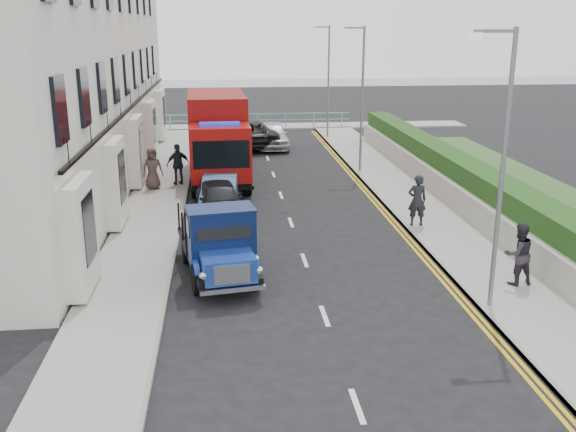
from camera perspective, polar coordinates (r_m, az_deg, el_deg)
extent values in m
plane|color=black|center=(18.16, 2.28, -6.17)|extent=(120.00, 120.00, 0.00)
cube|color=gray|center=(26.65, -11.64, 1.11)|extent=(2.40, 38.00, 0.12)
cube|color=gray|center=(27.60, 10.59, 1.71)|extent=(2.60, 38.00, 0.12)
cube|color=gray|center=(46.16, -2.81, 7.92)|extent=(30.00, 2.50, 0.12)
plane|color=slate|center=(76.93, -4.11, 11.35)|extent=(120.00, 120.00, 0.00)
cube|color=silver|center=(30.40, -20.09, 15.61)|extent=(6.00, 30.00, 14.00)
cube|color=black|center=(30.02, -13.53, 9.61)|extent=(0.12, 28.00, 0.10)
cube|color=#B2AD9E|center=(27.88, 13.21, 2.74)|extent=(0.30, 28.00, 1.00)
cube|color=#1A4616|center=(28.02, 14.62, 3.55)|extent=(1.20, 28.00, 1.70)
cube|color=#59B2A5|center=(45.23, -2.77, 9.05)|extent=(13.00, 0.08, 0.06)
cube|color=#59B2A5|center=(45.28, -2.77, 8.51)|extent=(13.00, 0.06, 0.05)
cylinder|color=slate|center=(16.43, 18.48, 3.34)|extent=(0.12, 0.12, 7.00)
cube|color=slate|center=(15.84, 17.93, 15.38)|extent=(1.00, 0.08, 0.08)
cube|color=beige|center=(15.65, 16.15, 15.07)|extent=(0.35, 0.18, 0.18)
cylinder|color=slate|center=(31.50, 6.60, 10.08)|extent=(0.12, 0.12, 7.00)
cube|color=slate|center=(31.19, 5.88, 16.30)|extent=(1.00, 0.08, 0.08)
cube|color=beige|center=(31.10, 4.94, 16.11)|extent=(0.35, 0.18, 0.18)
cylinder|color=slate|center=(41.27, 3.61, 11.69)|extent=(0.12, 0.12, 7.00)
cube|color=slate|center=(41.04, 2.98, 16.42)|extent=(1.00, 0.08, 0.08)
cube|color=beige|center=(40.97, 2.26, 16.27)|extent=(0.35, 0.18, 0.18)
cylinder|color=black|center=(17.58, -8.09, -5.60)|extent=(0.37, 0.89, 0.86)
cylinder|color=black|center=(17.81, -3.01, -5.15)|extent=(0.37, 0.89, 0.86)
cylinder|color=black|center=(19.93, -9.01, -2.93)|extent=(0.37, 0.89, 0.86)
cylinder|color=black|center=(20.13, -4.52, -2.57)|extent=(0.37, 0.89, 0.86)
cube|color=black|center=(18.80, -6.20, -3.62)|extent=(2.38, 4.54, 0.16)
cube|color=#1C3B9B|center=(17.14, -5.35, -4.48)|extent=(1.56, 1.38, 0.65)
cube|color=silver|center=(16.59, -4.99, -5.21)|extent=(0.95, 0.22, 0.50)
cube|color=#0C1A45|center=(17.93, -5.96, -1.79)|extent=(1.95, 1.35, 1.58)
cube|color=black|center=(19.74, -6.71, -2.01)|extent=(2.27, 2.79, 0.11)
cylinder|color=black|center=(27.47, -8.23, 2.86)|extent=(0.38, 1.16, 1.15)
cylinder|color=black|center=(27.55, -3.67, 3.04)|extent=(0.38, 1.16, 1.15)
cylinder|color=black|center=(30.63, -8.27, 4.28)|extent=(0.38, 1.16, 1.15)
cylinder|color=black|center=(30.70, -4.16, 4.44)|extent=(0.38, 1.16, 1.15)
cylinder|color=black|center=(32.88, -8.29, 5.13)|extent=(0.38, 1.16, 1.15)
cylinder|color=black|center=(32.94, -4.46, 5.27)|extent=(0.38, 1.16, 1.15)
cube|color=black|center=(30.09, -6.18, 4.55)|extent=(2.70, 7.40, 0.26)
cube|color=maroon|center=(27.21, -6.03, 5.62)|extent=(2.59, 2.09, 2.30)
cube|color=black|center=(26.25, -5.95, 5.45)|extent=(2.30, 0.18, 1.15)
cube|color=maroon|center=(30.93, -6.36, 7.92)|extent=(2.83, 5.53, 3.13)
imported|color=black|center=(24.41, -6.08, 1.46)|extent=(2.12, 4.20, 1.37)
imported|color=#4F79A9|center=(25.73, -6.08, 2.14)|extent=(1.62, 3.96, 1.28)
imported|color=#B8B9BE|center=(29.27, -6.08, 3.98)|extent=(2.34, 4.80, 1.34)
imported|color=black|center=(38.78, -3.60, 7.37)|extent=(3.71, 6.24, 1.62)
imported|color=silver|center=(38.30, -1.42, 7.21)|extent=(1.86, 4.51, 1.53)
imported|color=black|center=(23.26, 11.41, 1.37)|extent=(0.70, 0.48, 1.85)
imported|color=#2B272F|center=(18.73, 19.81, -3.19)|extent=(0.93, 0.77, 1.76)
imported|color=#1C2633|center=(29.21, -9.73, 4.56)|extent=(1.17, 0.81, 1.85)
imported|color=#473933|center=(28.63, -11.96, 4.16)|extent=(1.03, 0.84, 1.82)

